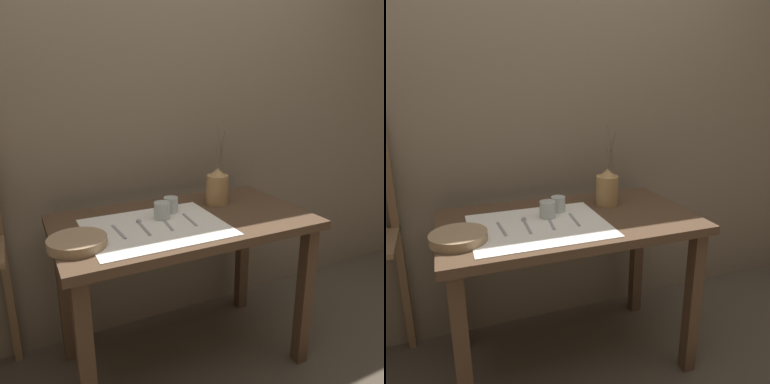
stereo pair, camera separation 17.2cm
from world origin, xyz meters
TOP-DOWN VIEW (x-y plane):
  - ground_plane at (0.00, 0.00)m, footprint 12.00×12.00m
  - stone_wall_back at (0.00, 0.44)m, footprint 7.00×0.06m
  - wooden_table at (0.00, 0.00)m, footprint 1.18×0.67m
  - linen_cloth at (-0.16, -0.05)m, footprint 0.60×0.48m
  - pitcher_with_flowers at (0.25, 0.12)m, footprint 0.11×0.11m
  - wooden_bowl at (-0.50, -0.11)m, footprint 0.23×0.23m
  - glass_tumbler_near at (-0.09, 0.03)m, footprint 0.07×0.07m
  - glass_tumbler_far at (-0.02, 0.09)m, footprint 0.07×0.07m
  - fork_inner at (-0.32, -0.04)m, footprint 0.02×0.17m
  - spoon_inner at (-0.21, -0.00)m, footprint 0.02×0.18m
  - knife_center at (-0.10, -0.05)m, footprint 0.03×0.17m
  - fork_outer at (0.01, -0.04)m, footprint 0.02×0.17m

SIDE VIEW (x-z plane):
  - ground_plane at x=0.00m, z-range 0.00..0.00m
  - wooden_table at x=0.00m, z-range 0.27..1.05m
  - linen_cloth at x=-0.16m, z-range 0.78..0.78m
  - fork_inner at x=-0.32m, z-range 0.78..0.79m
  - knife_center at x=-0.10m, z-range 0.78..0.79m
  - fork_outer at x=0.01m, z-range 0.78..0.79m
  - spoon_inner at x=-0.21m, z-range 0.77..0.80m
  - wooden_bowl at x=-0.50m, z-range 0.78..0.82m
  - glass_tumbler_far at x=-0.02m, z-range 0.78..0.86m
  - glass_tumbler_near at x=-0.09m, z-range 0.78..0.86m
  - pitcher_with_flowers at x=0.25m, z-range 0.67..1.07m
  - stone_wall_back at x=0.00m, z-range 0.00..2.40m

